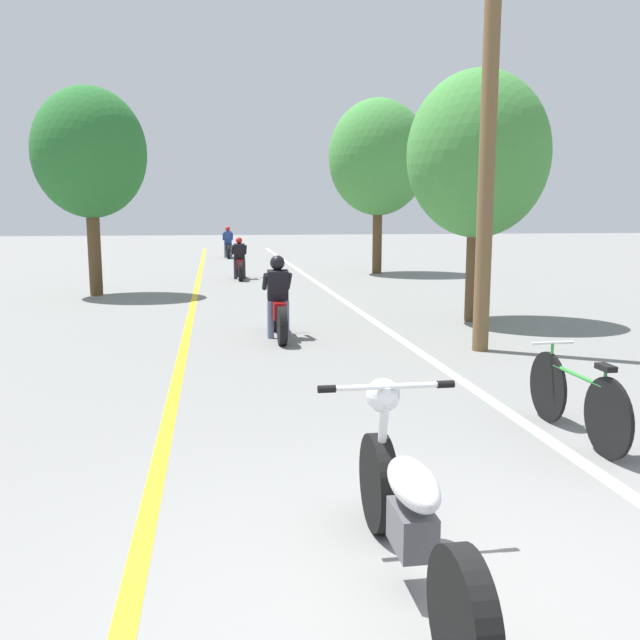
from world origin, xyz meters
The scene contains 12 objects.
ground_plane centered at (0.00, 0.00, 0.00)m, with size 120.00×120.00×0.00m, color slate.
lane_stripe_center centered at (-1.70, 12.26, 0.00)m, with size 0.14×48.00×0.01m, color yellow.
lane_stripe_edge centered at (1.83, 12.26, 0.00)m, with size 0.14×48.00×0.01m, color white.
utility_pole centered at (2.78, 6.54, 3.70)m, with size 1.10×0.24×7.22m.
roadside_tree_right_near centered at (3.73, 9.26, 3.13)m, with size 2.69×2.42×4.70m.
roadside_tree_right_far centered at (4.34, 19.61, 3.89)m, with size 3.36×3.02×5.84m.
roadside_tree_left centered at (-4.17, 14.67, 3.51)m, with size 2.78×2.50×5.14m.
motorcycle_foreground centered at (-0.16, 0.32, 0.44)m, with size 0.87×2.19×1.05m.
motorcycle_rider_lead centered at (-0.16, 8.09, 0.53)m, with size 0.50×1.99×1.38m.
motorcycle_rider_mid centered at (-0.41, 18.37, 0.50)m, with size 0.50×2.03×1.31m.
motorcycle_rider_far centered at (-0.55, 28.48, 0.54)m, with size 0.50×2.00×1.44m.
bicycle_parked centered at (2.09, 2.54, 0.38)m, with size 0.44×1.77×0.83m.
Camera 1 is at (-1.20, -3.10, 2.09)m, focal length 38.00 mm.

